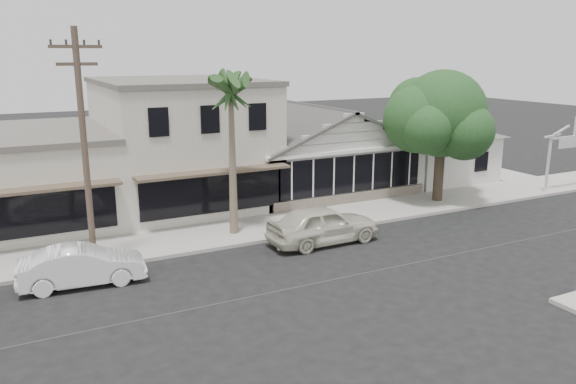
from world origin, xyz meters
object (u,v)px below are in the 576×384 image
utility_pole (84,145)px  shade_tree (439,116)px  car_1 (82,266)px  car_0 (323,224)px  arch_sign (574,139)px

utility_pole → shade_tree: utility_pole is taller
utility_pole → car_1: (-0.61, -1.49, -4.07)m
car_0 → utility_pole: bearing=79.9°
shade_tree → utility_pole: bearing=-174.5°
utility_pole → car_1: 4.38m
arch_sign → car_0: bearing=-175.0°
shade_tree → car_1: bearing=-170.3°
utility_pole → car_0: bearing=-8.9°
arch_sign → car_0: arch_sign is taller
arch_sign → shade_tree: 9.27m
arch_sign → utility_pole: utility_pole is taller
utility_pole → car_1: size_ratio=2.07×
shade_tree → car_0: bearing=-160.4°
utility_pole → car_0: (9.35, -1.46, -3.94)m
utility_pole → shade_tree: size_ratio=1.24×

